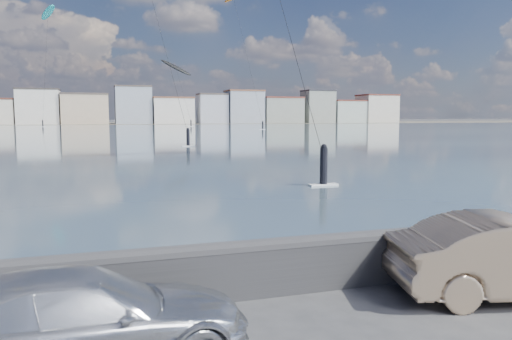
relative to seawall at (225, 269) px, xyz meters
The scene contains 8 objects.
bay_water 88.80m from the seawall, 90.00° to the left, with size 500.00×177.00×0.00m, color #32425C.
far_shore_strip 197.30m from the seawall, 90.00° to the left, with size 500.00×60.00×0.00m, color #4C473D.
seawall is the anchor object (origin of this frame).
far_buildings 183.39m from the seawall, 89.59° to the left, with size 240.79×13.26×14.60m.
car_silver 2.95m from the seawall, 143.47° to the right, with size 1.81×4.46×1.29m, color silver.
kitesurfer_1 146.46m from the seawall, 81.65° to the left, with size 10.15×13.65×20.61m.
kitesurfer_4 153.07m from the seawall, 95.53° to the left, with size 6.21×12.13×34.62m.
kitesurfer_7 123.28m from the seawall, 74.72° to the left, with size 5.80×19.52×33.55m.
Camera 1 is at (-2.11, -5.79, 3.34)m, focal length 35.00 mm.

